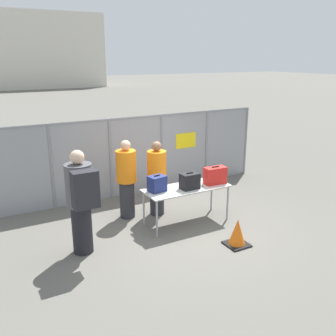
# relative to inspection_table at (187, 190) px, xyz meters

# --- Properties ---
(ground_plane) EXTENTS (120.00, 120.00, 0.00)m
(ground_plane) POSITION_rel_inspection_table_xyz_m (-0.15, -0.02, -0.71)
(ground_plane) COLOR #605E56
(fence_section) EXTENTS (7.00, 0.07, 1.96)m
(fence_section) POSITION_rel_inspection_table_xyz_m (-0.14, 2.13, 0.31)
(fence_section) COLOR gray
(fence_section) RESTS_ON ground_plane
(inspection_table) EXTENTS (1.80, 0.70, 0.78)m
(inspection_table) POSITION_rel_inspection_table_xyz_m (0.00, 0.00, 0.00)
(inspection_table) COLOR #B2B2AD
(inspection_table) RESTS_ON ground_plane
(suitcase_navy) EXTENTS (0.36, 0.30, 0.34)m
(suitcase_navy) POSITION_rel_inspection_table_xyz_m (-0.63, 0.09, 0.22)
(suitcase_navy) COLOR navy
(suitcase_navy) RESTS_ON inspection_table
(suitcase_black) EXTENTS (0.38, 0.26, 0.35)m
(suitcase_black) POSITION_rel_inspection_table_xyz_m (0.01, -0.09, 0.23)
(suitcase_black) COLOR black
(suitcase_black) RESTS_ON inspection_table
(suitcase_red) EXTENTS (0.47, 0.26, 0.38)m
(suitcase_red) POSITION_rel_inspection_table_xyz_m (0.65, -0.08, 0.24)
(suitcase_red) COLOR red
(suitcase_red) RESTS_ON inspection_table
(traveler_hooded) EXTENTS (0.46, 0.72, 1.87)m
(traveler_hooded) POSITION_rel_inspection_table_xyz_m (-2.24, -0.23, 0.31)
(traveler_hooded) COLOR black
(traveler_hooded) RESTS_ON ground_plane
(security_worker_near) EXTENTS (0.41, 0.41, 1.64)m
(security_worker_near) POSITION_rel_inspection_table_xyz_m (-0.33, 0.70, 0.13)
(security_worker_near) COLOR #2D2D33
(security_worker_near) RESTS_ON ground_plane
(security_worker_far) EXTENTS (0.42, 0.42, 1.70)m
(security_worker_far) POSITION_rel_inspection_table_xyz_m (-0.96, 0.86, 0.16)
(security_worker_far) COLOR #2D2D33
(security_worker_far) RESTS_ON ground_plane
(utility_trailer) EXTENTS (3.27, 2.05, 0.69)m
(utility_trailer) POSITION_rel_inspection_table_xyz_m (1.53, 4.61, -0.31)
(utility_trailer) COLOR white
(utility_trailer) RESTS_ON ground_plane
(distant_hangar) EXTENTS (14.82, 11.45, 7.85)m
(distant_hangar) POSITION_rel_inspection_table_xyz_m (3.68, 41.08, 3.21)
(distant_hangar) COLOR beige
(distant_hangar) RESTS_ON ground_plane
(traffic_cone) EXTENTS (0.41, 0.41, 0.51)m
(traffic_cone) POSITION_rel_inspection_table_xyz_m (0.30, -1.29, -0.48)
(traffic_cone) COLOR black
(traffic_cone) RESTS_ON ground_plane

